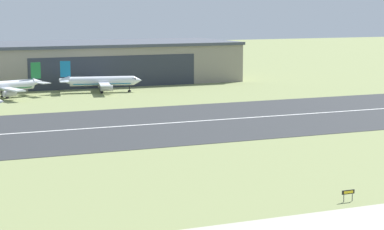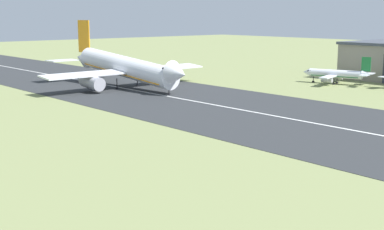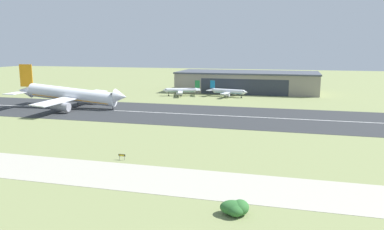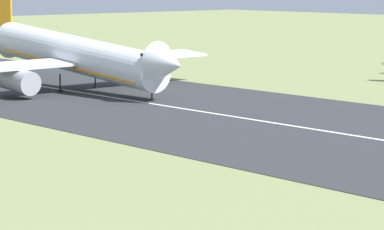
# 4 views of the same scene
# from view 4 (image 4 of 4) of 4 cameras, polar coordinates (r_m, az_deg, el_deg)

# --- Properties ---
(airplane_landing) EXTENTS (54.55, 53.40, 19.36)m
(airplane_landing) POSITION_cam_4_polar(r_m,az_deg,el_deg) (153.99, -7.36, 3.72)
(airplane_landing) COLOR silver
(airplane_landing) RESTS_ON ground_plane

